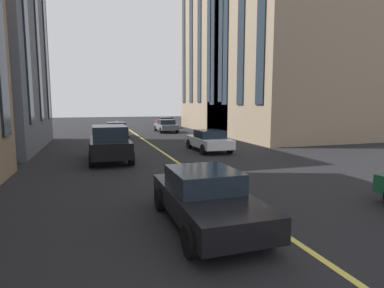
{
  "coord_description": "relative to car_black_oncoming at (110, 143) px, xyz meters",
  "views": [
    {
      "loc": [
        1.7,
        4.14,
        2.98
      ],
      "look_at": [
        11.83,
        0.91,
        1.64
      ],
      "focal_mm": 29.13,
      "sensor_mm": 36.0,
      "label": 1
    }
  ],
  "objects": [
    {
      "name": "car_white_parked_a",
      "position": [
        12.41,
        -1.24,
        -0.27
      ],
      "size": [
        4.4,
        1.95,
        1.37
      ],
      "color": "silver",
      "rests_on": "ground_plane"
    },
    {
      "name": "building_right_far",
      "position": [
        16.62,
        -15.77,
        10.63
      ],
      "size": [
        15.41,
        10.04,
        23.19
      ],
      "color": "gray",
      "rests_on": "ground_plane"
    },
    {
      "name": "car_black_mid",
      "position": [
        -9.9,
        -1.78,
        -0.27
      ],
      "size": [
        4.4,
        1.95,
        1.37
      ],
      "color": "black",
      "rests_on": "ground_plane"
    },
    {
      "name": "car_red_far",
      "position": [
        22.84,
        -8.22,
        -0.27
      ],
      "size": [
        4.4,
        1.95,
        1.37
      ],
      "color": "#B21E1E",
      "rests_on": "ground_plane"
    },
    {
      "name": "car_grey_trailing",
      "position": [
        16.32,
        -6.81,
        -0.27
      ],
      "size": [
        4.4,
        1.95,
        1.37
      ],
      "color": "slate",
      "rests_on": "ground_plane"
    },
    {
      "name": "car_white_near",
      "position": [
        1.76,
        -6.29,
        -0.27
      ],
      "size": [
        4.4,
        1.95,
        1.37
      ],
      "color": "silver",
      "rests_on": "ground_plane"
    },
    {
      "name": "car_black_oncoming",
      "position": [
        0.0,
        0.0,
        0.0
      ],
      "size": [
        4.7,
        2.14,
        1.88
      ],
      "color": "black",
      "rests_on": "ground_plane"
    },
    {
      "name": "building_right_near",
      "position": [
        7.97,
        -17.41,
        9.69
      ],
      "size": [
        12.51,
        13.31,
        21.32
      ],
      "color": "gray",
      "rests_on": "ground_plane"
    },
    {
      "name": "lane_centre_line",
      "position": [
        1.36,
        -3.32,
        -0.96
      ],
      "size": [
        80.0,
        0.16,
        0.01
      ],
      "color": "#D8C64C",
      "rests_on": "ground_plane"
    }
  ]
}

